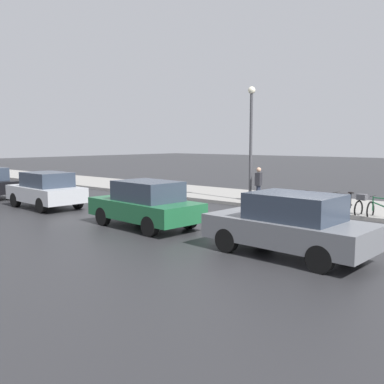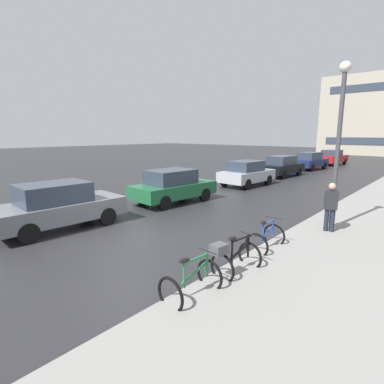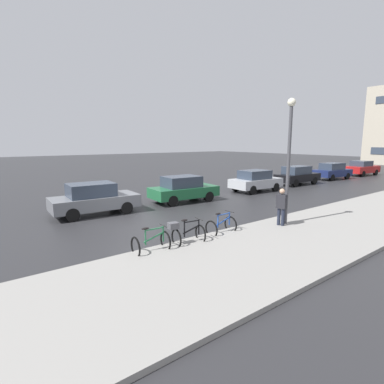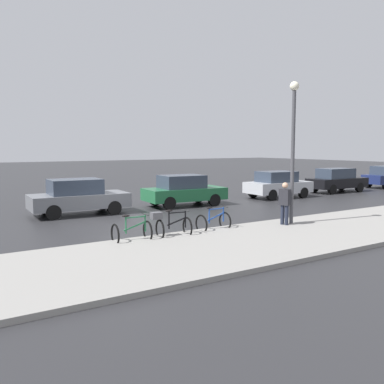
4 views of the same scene
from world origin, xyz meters
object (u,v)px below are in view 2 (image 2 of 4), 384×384
(bicycle_second, at_px, (233,257))
(car_black, at_px, (282,166))
(car_navy, at_px, (310,161))
(car_green, at_px, (173,186))
(car_silver, at_px, (247,173))
(car_grey, at_px, (58,206))
(bicycle_third, at_px, (266,239))
(car_red, at_px, (332,157))
(bicycle_nearest, at_px, (191,282))
(pedestrian, at_px, (331,206))
(streetlamp, at_px, (339,131))

(bicycle_second, bearing_deg, car_black, 111.42)
(car_navy, bearing_deg, car_green, -89.80)
(car_silver, bearing_deg, car_grey, -91.34)
(bicycle_third, xyz_separation_m, car_red, (-6.23, 26.53, 0.41))
(car_green, height_order, car_black, car_black)
(bicycle_nearest, xyz_separation_m, pedestrian, (0.77, 5.88, 0.59))
(car_green, height_order, pedestrian, pedestrian)
(car_navy, bearing_deg, bicycle_nearest, -74.81)
(car_grey, height_order, car_navy, car_grey)
(bicycle_third, bearing_deg, car_red, 103.22)
(bicycle_third, distance_m, pedestrian, 2.85)
(car_silver, height_order, car_red, car_red)
(bicycle_third, height_order, car_black, car_black)
(car_grey, relative_size, car_green, 1.03)
(bicycle_nearest, relative_size, bicycle_second, 0.87)
(bicycle_second, relative_size, pedestrian, 0.79)
(bicycle_second, relative_size, car_black, 0.32)
(car_green, bearing_deg, bicycle_nearest, -42.66)
(bicycle_third, bearing_deg, pedestrian, 71.93)
(car_silver, height_order, car_black, car_black)
(car_grey, bearing_deg, car_red, 89.54)
(bicycle_nearest, bearing_deg, streetlamp, 83.57)
(car_grey, height_order, pedestrian, pedestrian)
(bicycle_second, xyz_separation_m, car_grey, (-6.64, -0.90, 0.31))
(bicycle_second, height_order, car_silver, car_silver)
(bicycle_nearest, xyz_separation_m, car_silver, (-6.28, 12.40, 0.42))
(car_silver, bearing_deg, car_green, -91.17)
(bicycle_third, relative_size, car_red, 0.27)
(car_black, height_order, car_red, car_black)
(bicycle_third, xyz_separation_m, car_black, (-6.35, 14.71, 0.42))
(bicycle_third, height_order, pedestrian, pedestrian)
(bicycle_second, distance_m, car_green, 7.95)
(bicycle_nearest, bearing_deg, car_green, 137.34)
(car_grey, xyz_separation_m, streetlamp, (7.27, 5.87, 2.53))
(car_black, bearing_deg, bicycle_third, -66.65)
(bicycle_third, xyz_separation_m, car_silver, (-6.19, 9.17, 0.42))
(bicycle_third, height_order, car_navy, car_navy)
(bicycle_second, distance_m, car_black, 17.85)
(bicycle_third, distance_m, car_navy, 21.59)
(bicycle_third, relative_size, car_black, 0.27)
(car_grey, xyz_separation_m, car_black, (0.12, 17.51, 0.00))
(bicycle_third, xyz_separation_m, car_navy, (-6.38, 20.62, 0.43))
(bicycle_second, height_order, car_red, car_red)
(bicycle_nearest, height_order, car_black, car_black)
(car_green, bearing_deg, car_navy, 90.20)
(bicycle_third, bearing_deg, car_grey, -156.59)
(bicycle_nearest, height_order, pedestrian, pedestrian)
(car_silver, relative_size, car_navy, 0.98)
(bicycle_third, height_order, car_silver, car_silver)
(bicycle_nearest, bearing_deg, bicycle_third, 91.66)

